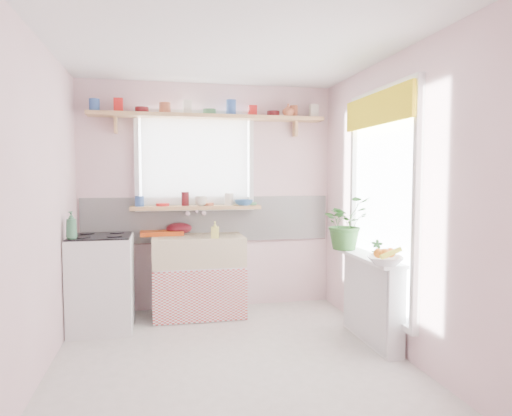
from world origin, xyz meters
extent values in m
plane|color=silver|center=(0.00, 0.00, 0.00)|extent=(3.20, 3.20, 0.00)
plane|color=white|center=(0.00, 0.00, 2.50)|extent=(3.20, 3.20, 0.00)
plane|color=#F8D0D6|center=(0.00, 1.60, 1.25)|extent=(2.80, 0.00, 2.80)
plane|color=#F8D0D6|center=(0.00, -1.60, 1.25)|extent=(2.80, 0.00, 2.80)
plane|color=#F8D0D6|center=(-1.40, 0.00, 1.25)|extent=(0.00, 3.20, 3.20)
plane|color=#F8D0D6|center=(1.40, 0.00, 1.25)|extent=(0.00, 3.20, 3.20)
cube|color=white|center=(0.00, 1.59, 1.00)|extent=(2.74, 0.03, 0.50)
cube|color=#C78089|center=(0.00, 1.58, 0.80)|extent=(2.74, 0.02, 0.12)
cube|color=white|center=(-0.15, 1.60, 1.65)|extent=(1.20, 0.01, 1.00)
cube|color=white|center=(-0.15, 1.53, 1.65)|extent=(1.15, 0.02, 0.95)
cube|color=white|center=(1.40, 0.20, 1.25)|extent=(0.01, 1.10, 1.90)
cube|color=yellow|center=(1.31, 0.20, 2.06)|extent=(0.03, 1.20, 0.28)
cube|color=white|center=(-0.15, 1.30, 0.28)|extent=(0.85, 0.55, 0.55)
cube|color=#CD3E3C|center=(-0.15, 1.02, 0.28)|extent=(0.95, 0.02, 0.53)
cube|color=beige|center=(-0.15, 1.30, 0.70)|extent=(0.95, 0.55, 0.30)
cylinder|color=silver|center=(-0.15, 1.55, 1.10)|extent=(0.03, 0.22, 0.03)
cube|color=white|center=(-1.10, 1.05, 0.45)|extent=(0.58, 0.58, 0.90)
cube|color=black|center=(-1.10, 1.05, 0.91)|extent=(0.56, 0.56, 0.02)
cylinder|color=black|center=(-1.24, 0.91, 0.92)|extent=(0.14, 0.14, 0.01)
cylinder|color=black|center=(-0.96, 0.91, 0.92)|extent=(0.14, 0.14, 0.01)
cylinder|color=black|center=(-1.24, 1.19, 0.92)|extent=(0.14, 0.14, 0.01)
cylinder|color=black|center=(-0.96, 1.19, 0.92)|extent=(0.14, 0.14, 0.01)
cube|color=white|center=(1.30, 0.20, 0.38)|extent=(0.15, 0.90, 0.75)
cube|color=white|center=(1.27, 0.20, 0.76)|extent=(0.22, 0.95, 0.03)
cube|color=tan|center=(-0.15, 1.48, 1.14)|extent=(1.40, 0.22, 0.04)
cube|color=tan|center=(0.00, 1.47, 2.12)|extent=(2.52, 0.24, 0.04)
cylinder|color=#3359A5|center=(-1.18, 1.47, 2.20)|extent=(0.11, 0.11, 0.12)
cylinder|color=red|center=(-0.94, 1.47, 2.20)|extent=(0.11, 0.11, 0.12)
cylinder|color=#590F14|center=(-0.71, 1.47, 2.17)|extent=(0.11, 0.11, 0.06)
cylinder|color=#A55133|center=(-0.47, 1.47, 2.20)|extent=(0.11, 0.11, 0.12)
cylinder|color=silver|center=(-0.24, 1.47, 2.20)|extent=(0.11, 0.11, 0.12)
cylinder|color=#3F7F4C|center=(0.00, 1.47, 2.17)|extent=(0.11, 0.11, 0.06)
cylinder|color=#3359A5|center=(0.24, 1.47, 2.20)|extent=(0.11, 0.11, 0.12)
cylinder|color=red|center=(0.47, 1.47, 2.20)|extent=(0.11, 0.11, 0.12)
cylinder|color=#590F14|center=(0.71, 1.47, 2.17)|extent=(0.11, 0.11, 0.06)
cylinder|color=#A55133|center=(0.94, 1.47, 2.20)|extent=(0.11, 0.11, 0.12)
cylinder|color=silver|center=(1.18, 1.47, 2.20)|extent=(0.11, 0.11, 0.12)
cylinder|color=#3359A5|center=(-0.77, 1.48, 1.22)|extent=(0.11, 0.11, 0.12)
cylinder|color=red|center=(-0.52, 1.48, 1.22)|extent=(0.11, 0.11, 0.12)
cylinder|color=#590F14|center=(-0.27, 1.48, 1.19)|extent=(0.11, 0.11, 0.06)
cylinder|color=#A55133|center=(-0.03, 1.48, 1.22)|extent=(0.11, 0.11, 0.12)
cylinder|color=silver|center=(0.22, 1.48, 1.22)|extent=(0.11, 0.11, 0.12)
cylinder|color=#3F7F4C|center=(0.47, 1.48, 1.19)|extent=(0.11, 0.11, 0.06)
cube|color=#CB4712|center=(-0.53, 1.50, 0.87)|extent=(0.46, 0.36, 0.04)
ellipsoid|color=#550E18|center=(-0.34, 1.50, 0.91)|extent=(0.31, 0.31, 0.13)
imported|color=#2E6026|center=(1.21, 0.60, 1.03)|extent=(0.54, 0.50, 0.51)
imported|color=silver|center=(1.21, -0.20, 0.81)|extent=(0.37, 0.37, 0.07)
imported|color=#255A24|center=(1.21, -0.06, 0.87)|extent=(0.11, 0.10, 0.18)
imported|color=#E8E767|center=(0.01, 1.10, 0.94)|extent=(0.09, 0.09, 0.17)
imported|color=beige|center=(-0.11, 1.42, 1.21)|extent=(0.14, 0.14, 0.10)
imported|color=#30609C|center=(0.36, 1.42, 1.19)|extent=(0.25, 0.25, 0.06)
imported|color=#B45937|center=(0.86, 1.41, 2.21)|extent=(0.14, 0.14, 0.14)
imported|color=#3C7953|center=(-1.32, 0.83, 1.04)|extent=(0.12, 0.12, 0.25)
sphere|color=orange|center=(1.21, -0.20, 0.87)|extent=(0.08, 0.08, 0.08)
sphere|color=orange|center=(1.27, -0.17, 0.87)|extent=(0.08, 0.08, 0.08)
sphere|color=orange|center=(1.16, -0.18, 0.87)|extent=(0.08, 0.08, 0.08)
cylinder|color=yellow|center=(1.23, -0.25, 0.88)|extent=(0.18, 0.04, 0.10)
camera|label=1|loc=(-0.54, -3.49, 1.48)|focal=32.00mm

